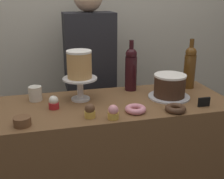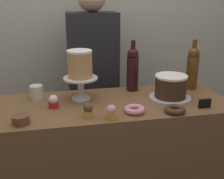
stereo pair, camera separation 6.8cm
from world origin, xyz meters
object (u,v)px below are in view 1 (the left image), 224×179
Objects in this scene: chocolate_round_cake at (170,85)px; wine_bottle_dark_red at (131,68)px; donut_pink at (136,109)px; barista_figure at (90,88)px; wine_bottle_amber at (190,66)px; donut_chocolate at (175,108)px; cupcake_strawberry at (113,112)px; cupcake_chocolate at (90,111)px; cookie_stack at (22,121)px; cake_stand_pedestal at (80,85)px; price_sign_chalkboard at (204,102)px; coffee_cup_ceramic at (35,93)px; white_layer_cake at (79,64)px; cupcake_vanilla at (54,103)px.

chocolate_round_cake is 0.58× the size of wine_bottle_dark_red.
donut_pink is 0.07× the size of barista_figure.
donut_chocolate is (-0.27, -0.35, -0.13)m from wine_bottle_amber.
donut_pink is at bearing -80.29° from barista_figure.
wine_bottle_dark_red is at bearing -59.20° from barista_figure.
chocolate_round_cake reaches higher than cupcake_strawberry.
chocolate_round_cake is 0.46m from cupcake_strawberry.
cupcake_chocolate is at bearing -177.86° from donut_pink.
chocolate_round_cake is 2.26× the size of cookie_stack.
cake_stand_pedestal is 2.86× the size of price_sign_chalkboard.
cake_stand_pedestal is 2.36× the size of coffee_cup_ceramic.
donut_pink is at bearing 177.36° from price_sign_chalkboard.
wine_bottle_amber is (0.39, -0.05, 0.00)m from wine_bottle_dark_red.
coffee_cup_ceramic is at bearing 135.99° from cupcake_strawberry.
cake_stand_pedestal is at bearing 153.43° from white_layer_cake.
cookie_stack is at bearing -100.40° from coffee_cup_ceramic.
barista_figure is at bearing 99.71° from donut_pink.
wine_bottle_dark_red and wine_bottle_amber have the same top height.
cupcake_strawberry is at bearing -118.44° from wine_bottle_dark_red.
cupcake_chocolate is 0.46m from donut_chocolate.
cookie_stack is 1.20× the size of price_sign_chalkboard.
price_sign_chalkboard is (-0.08, -0.33, -0.12)m from wine_bottle_amber.
white_layer_cake is 2.14× the size of cupcake_strawberry.
cupcake_vanilla is 0.66× the size of donut_chocolate.
barista_figure reaches higher than donut_pink.
barista_figure is (0.13, 0.72, -0.12)m from cupcake_chocolate.
coffee_cup_ceramic reaches higher than cupcake_strawberry.
cupcake_chocolate is (-0.72, -0.32, -0.11)m from wine_bottle_amber.
wine_bottle_dark_red is 0.50m from price_sign_chalkboard.
white_layer_cake is 2.14× the size of cupcake_vanilla.
cake_stand_pedestal is 0.50m from barista_figure.
donut_pink is at bearing -44.75° from cake_stand_pedestal.
cake_stand_pedestal is at bearing -106.82° from barista_figure.
cupcake_strawberry is 0.52m from coffee_cup_ceramic.
cupcake_chocolate is 0.66× the size of donut_pink.
cupcake_vanilla is 0.24m from cookie_stack.
cupcake_vanilla reaches higher than price_sign_chalkboard.
cupcake_strawberry is 0.35m from donut_chocolate.
donut_chocolate is 1.32× the size of coffee_cup_ceramic.
cake_stand_pedestal is 0.27m from cupcake_chocolate.
coffee_cup_ceramic reaches higher than donut_pink.
price_sign_chalkboard is 0.04× the size of barista_figure.
coffee_cup_ceramic reaches higher than donut_chocolate.
price_sign_chalkboard is 0.90m from barista_figure.
wine_bottle_dark_red reaches higher than cupcake_vanilla.
chocolate_round_cake is at bearing 28.10° from cupcake_strawberry.
coffee_cup_ceramic is (-0.26, 0.05, -0.05)m from cake_stand_pedestal.
white_layer_cake is (0.00, -0.00, 0.12)m from cake_stand_pedestal.
cake_stand_pedestal is at bearing 111.15° from cupcake_strawberry.
cake_stand_pedestal is at bearing 41.25° from cookie_stack.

